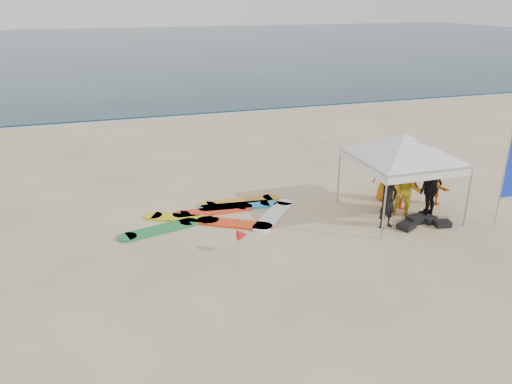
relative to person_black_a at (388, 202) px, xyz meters
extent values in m
plane|color=beige|center=(-3.37, -1.67, -0.81)|extent=(120.00, 120.00, 0.00)
cube|color=#0C2633|center=(-3.37, 58.33, -0.77)|extent=(160.00, 84.00, 0.08)
cube|color=silver|center=(-3.37, 16.53, -0.81)|extent=(160.00, 1.20, 0.01)
imported|color=black|center=(0.00, 0.00, 0.00)|extent=(0.66, 0.50, 1.62)
imported|color=gold|center=(0.84, 0.41, 0.07)|extent=(1.08, 1.06, 1.76)
imported|color=red|center=(1.25, 1.04, -0.01)|extent=(1.19, 1.03, 1.59)
imported|color=black|center=(1.70, 0.38, 0.09)|extent=(1.14, 0.79, 1.80)
imported|color=orange|center=(1.11, 1.89, 0.10)|extent=(0.96, 0.69, 1.81)
imported|color=#CD6512|center=(2.43, 1.09, -0.32)|extent=(0.74, 0.92, 0.98)
cylinder|color=#A5A5A8|center=(-0.53, 2.12, 0.11)|extent=(0.05, 0.05, 1.84)
cylinder|color=#A5A5A8|center=(2.23, 2.12, 0.11)|extent=(0.05, 0.05, 1.84)
cylinder|color=#A5A5A8|center=(-0.53, -0.64, 0.11)|extent=(0.05, 0.05, 1.84)
cylinder|color=#A5A5A8|center=(2.23, -0.64, 0.11)|extent=(0.05, 0.05, 1.84)
cube|color=white|center=(0.85, -0.64, 0.91)|extent=(2.86, 0.02, 0.24)
cube|color=white|center=(0.85, 2.12, 0.91)|extent=(2.86, 0.02, 0.24)
cube|color=white|center=(-0.53, 0.74, 0.91)|extent=(0.02, 2.86, 0.24)
cube|color=white|center=(2.23, 0.74, 0.91)|extent=(0.02, 2.86, 0.24)
pyramid|color=white|center=(0.85, 0.74, 1.77)|extent=(3.90, 3.90, 0.74)
cylinder|color=#A5A5A8|center=(3.14, -0.88, 1.11)|extent=(0.04, 0.04, 3.84)
cylinder|color=#A5A5A8|center=(-4.56, -0.20, -0.51)|extent=(0.02, 0.02, 0.60)
cone|color=red|center=(-4.44, -0.20, -0.31)|extent=(0.28, 0.28, 0.28)
cube|color=black|center=(1.02, -0.03, -0.70)|extent=(0.61, 0.44, 0.22)
cube|color=black|center=(1.61, -0.48, -0.72)|extent=(0.50, 0.37, 0.18)
cube|color=black|center=(0.52, -0.28, -0.73)|extent=(0.63, 0.59, 0.16)
cube|color=black|center=(1.40, -0.16, -0.71)|extent=(0.41, 0.33, 0.20)
cube|color=#289AD6|center=(-3.76, 2.73, -0.77)|extent=(2.07, 0.73, 0.07)
cube|color=yellow|center=(-5.64, 2.35, -0.77)|extent=(1.84, 1.32, 0.07)
cube|color=red|center=(-4.60, 2.59, -0.77)|extent=(2.03, 0.55, 0.07)
cube|color=white|center=(-2.88, 1.73, -0.77)|extent=(1.73, 1.92, 0.07)
cube|color=red|center=(-4.21, 1.49, -0.77)|extent=(1.81, 1.38, 0.07)
cube|color=orange|center=(-3.59, 3.08, -0.77)|extent=(2.16, 0.55, 0.07)
cube|color=#227D3D|center=(-6.40, 1.76, -0.77)|extent=(1.96, 0.98, 0.07)
camera|label=1|loc=(-7.66, -11.49, 5.55)|focal=35.00mm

